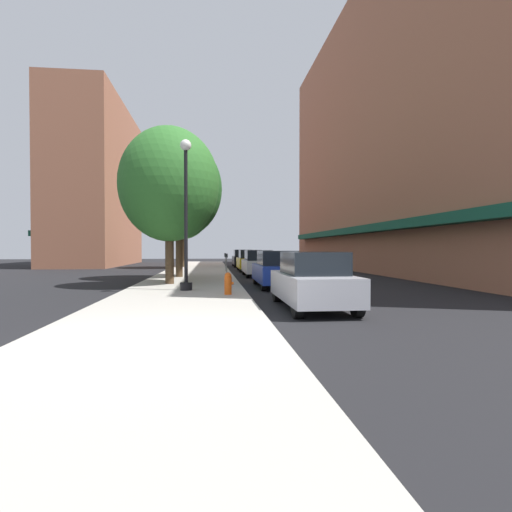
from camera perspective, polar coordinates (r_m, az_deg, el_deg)
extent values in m
plane|color=black|center=(25.67, 0.24, -2.86)|extent=(90.00, 90.00, 0.00)
cube|color=#A8A399|center=(26.52, -8.64, -2.62)|extent=(4.80, 50.00, 0.12)
cube|color=#9E6047|center=(33.82, 19.10, 16.67)|extent=(6.00, 40.00, 21.78)
cube|color=#144C38|center=(31.31, 13.46, 3.49)|extent=(0.90, 34.00, 0.50)
cube|color=#9E6047|center=(46.54, -21.56, 9.24)|extent=(6.00, 18.00, 16.88)
cube|color=#144C38|center=(47.07, -25.46, 2.59)|extent=(0.90, 15.30, 0.50)
cylinder|color=black|center=(16.05, -9.90, -4.27)|extent=(0.48, 0.48, 0.30)
cylinder|color=black|center=(16.03, -9.93, 5.57)|extent=(0.14, 0.14, 5.20)
sphere|color=silver|center=(16.48, -9.96, 15.25)|extent=(0.44, 0.44, 0.44)
cylinder|color=#E05614|center=(14.33, -4.00, -4.25)|extent=(0.26, 0.26, 0.62)
sphere|color=#E05614|center=(14.30, -4.00, -2.81)|extent=(0.24, 0.24, 0.24)
cylinder|color=#E05614|center=(14.33, -3.44, -3.89)|extent=(0.12, 0.10, 0.10)
cylinder|color=slate|center=(28.99, -4.38, -1.14)|extent=(0.06, 0.06, 1.05)
cube|color=#33383D|center=(28.97, -4.39, 0.15)|extent=(0.14, 0.09, 0.26)
cylinder|color=slate|center=(26.30, -4.19, -1.36)|extent=(0.06, 0.06, 1.05)
cube|color=#33383D|center=(26.28, -4.19, 0.06)|extent=(0.14, 0.09, 0.26)
cylinder|color=#4C3823|center=(19.07, -12.19, 0.46)|extent=(0.40, 0.40, 2.89)
ellipsoid|color=#2D6B28|center=(19.30, -12.22, 9.92)|extent=(4.61, 4.61, 5.31)
cylinder|color=#4C3823|center=(36.63, -10.34, 1.23)|extent=(0.40, 0.40, 3.51)
ellipsoid|color=#2D6B28|center=(36.82, -10.36, 6.93)|extent=(5.08, 5.08, 5.85)
cylinder|color=#4C3823|center=(23.60, -10.86, 1.00)|extent=(0.40, 0.40, 3.23)
ellipsoid|color=#235B23|center=(23.85, -10.89, 9.37)|extent=(4.94, 4.94, 5.69)
cylinder|color=black|center=(13.30, 2.97, -5.14)|extent=(0.22, 0.64, 0.64)
cylinder|color=black|center=(13.63, 9.48, -5.00)|extent=(0.22, 0.64, 0.64)
cylinder|color=black|center=(10.17, 5.89, -7.05)|extent=(0.22, 0.64, 0.64)
cylinder|color=black|center=(10.61, 14.21, -6.74)|extent=(0.22, 0.64, 0.64)
cube|color=#B2B2BA|center=(11.86, 7.96, -4.34)|extent=(1.80, 4.30, 0.76)
cube|color=black|center=(11.67, 8.15, -0.99)|extent=(1.56, 2.20, 0.64)
cylinder|color=black|center=(19.73, -0.07, -3.11)|extent=(0.22, 0.64, 0.64)
cylinder|color=black|center=(19.96, 4.39, -3.07)|extent=(0.22, 0.64, 0.64)
cylinder|color=black|center=(16.56, 1.13, -3.91)|extent=(0.22, 0.64, 0.64)
cylinder|color=black|center=(16.83, 6.41, -3.84)|extent=(0.22, 0.64, 0.64)
cube|color=#1E389E|center=(18.23, 2.91, -2.45)|extent=(1.80, 4.30, 0.76)
cube|color=black|center=(18.05, 2.99, -0.26)|extent=(1.56, 2.20, 0.64)
cylinder|color=black|center=(26.97, -1.75, -1.99)|extent=(0.22, 0.64, 0.64)
cylinder|color=black|center=(27.13, 1.54, -1.97)|extent=(0.22, 0.64, 0.64)
cylinder|color=black|center=(23.78, -1.14, -2.40)|extent=(0.22, 0.64, 0.64)
cylinder|color=black|center=(23.97, 2.58, -2.37)|extent=(0.22, 0.64, 0.64)
cube|color=silver|center=(25.44, 0.29, -1.45)|extent=(1.80, 4.30, 0.76)
cube|color=black|center=(25.27, 0.33, 0.12)|extent=(1.56, 2.20, 0.64)
cylinder|color=black|center=(32.79, -2.55, -1.45)|extent=(0.22, 0.64, 0.64)
cylinder|color=black|center=(32.93, 0.16, -1.44)|extent=(0.22, 0.64, 0.64)
cylinder|color=black|center=(29.60, -2.15, -1.72)|extent=(0.22, 0.64, 0.64)
cylinder|color=black|center=(29.75, 0.85, -1.71)|extent=(0.22, 0.64, 0.64)
cube|color=gold|center=(31.24, -0.94, -0.99)|extent=(1.80, 4.30, 0.76)
cube|color=black|center=(31.08, -0.91, 0.29)|extent=(1.56, 2.20, 0.64)
cylinder|color=black|center=(40.15, -3.24, -0.99)|extent=(0.22, 0.64, 0.64)
cylinder|color=black|center=(40.26, -1.02, -0.99)|extent=(0.22, 0.64, 0.64)
cylinder|color=black|center=(36.96, -2.98, -1.17)|extent=(0.22, 0.64, 0.64)
cylinder|color=black|center=(37.08, -0.57, -1.16)|extent=(0.22, 0.64, 0.64)
cube|color=black|center=(38.59, -1.96, -0.60)|extent=(1.80, 4.30, 0.76)
cube|color=black|center=(38.43, -1.94, 0.44)|extent=(1.56, 2.20, 0.64)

